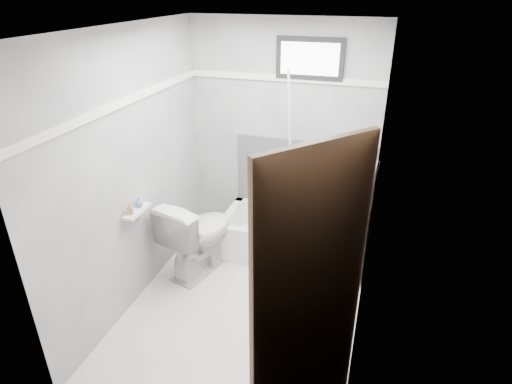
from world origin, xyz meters
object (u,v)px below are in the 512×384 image
at_px(bathtub, 292,238).
at_px(toilet, 199,235).
at_px(soap_bottle_a, 130,208).
at_px(door, 346,354).
at_px(soap_bottle_b, 139,202).
at_px(office_chair, 334,208).

bearing_deg(bathtub, toilet, -148.51).
height_order(bathtub, soap_bottle_a, soap_bottle_a).
height_order(toilet, door, door).
distance_m(bathtub, soap_bottle_a, 1.79).
distance_m(bathtub, soap_bottle_b, 1.70).
distance_m(door, soap_bottle_a, 2.20).
bearing_deg(office_chair, soap_bottle_a, -119.60).
relative_size(toilet, soap_bottle_a, 7.69).
bearing_deg(office_chair, toilet, -131.94).
bearing_deg(toilet, office_chair, -140.20).
height_order(bathtub, office_chair, office_chair).
height_order(door, soap_bottle_a, door).
bearing_deg(soap_bottle_a, toilet, 62.22).
xyz_separation_m(office_chair, toilet, (-1.25, -0.57, -0.22)).
bearing_deg(bathtub, soap_bottle_a, -136.05).
relative_size(soap_bottle_a, soap_bottle_b, 1.21).
xyz_separation_m(door, soap_bottle_b, (-1.92, 1.22, -0.04)).
distance_m(toilet, soap_bottle_b, 0.79).
distance_m(office_chair, door, 2.32).
bearing_deg(door, soap_bottle_a, 150.60).
bearing_deg(soap_bottle_b, toilet, 55.60).
height_order(bathtub, toilet, toilet).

